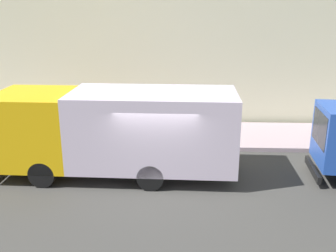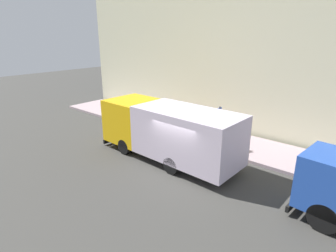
% 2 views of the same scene
% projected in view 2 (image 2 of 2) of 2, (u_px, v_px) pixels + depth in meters
% --- Properties ---
extents(ground, '(80.00, 80.00, 0.00)m').
position_uv_depth(ground, '(180.00, 171.00, 13.23)').
color(ground, '#3B3A36').
extents(sidewalk, '(3.48, 30.00, 0.16)m').
position_uv_depth(sidewalk, '(228.00, 142.00, 16.62)').
color(sidewalk, '#A59097').
rests_on(sidewalk, ground).
extents(building_facade, '(0.50, 30.00, 9.69)m').
position_uv_depth(building_facade, '(252.00, 59.00, 16.72)').
color(building_facade, beige).
rests_on(building_facade, ground).
extents(large_utility_truck, '(2.73, 8.01, 2.86)m').
position_uv_depth(large_utility_truck, '(168.00, 130.00, 14.13)').
color(large_utility_truck, '#EAAE0E').
rests_on(large_utility_truck, ground).
extents(pedestrian_walking, '(0.49, 0.49, 1.66)m').
position_uv_depth(pedestrian_walking, '(178.00, 113.00, 19.16)').
color(pedestrian_walking, '#5A514B').
rests_on(pedestrian_walking, sidewalk).
extents(traffic_cone_orange, '(0.52, 0.52, 0.74)m').
position_uv_depth(traffic_cone_orange, '(168.00, 125.00, 18.26)').
color(traffic_cone_orange, orange).
rests_on(traffic_cone_orange, sidewalk).
extents(street_sign_post, '(0.44, 0.08, 2.38)m').
position_uv_depth(street_sign_post, '(219.00, 123.00, 15.24)').
color(street_sign_post, '#4C5156').
rests_on(street_sign_post, sidewalk).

